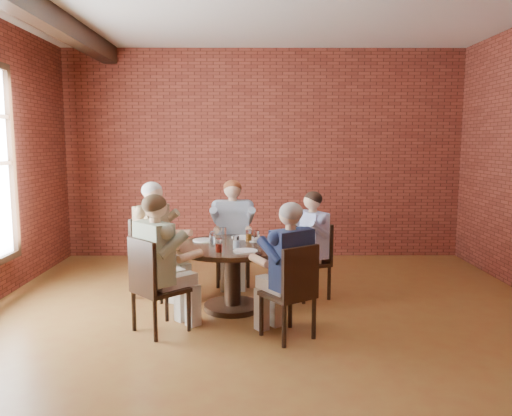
{
  "coord_description": "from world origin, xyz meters",
  "views": [
    {
      "loc": [
        -0.17,
        -4.74,
        1.9
      ],
      "look_at": [
        -0.14,
        1.0,
        1.14
      ],
      "focal_mm": 35.0,
      "sensor_mm": 36.0,
      "label": 1
    }
  ],
  "objects_px": {
    "diner_a": "(309,245)",
    "chair_d": "(152,283)",
    "diner_d": "(160,264)",
    "dining_table": "(232,264)",
    "chair_c": "(150,254)",
    "chair_e": "(293,289)",
    "diner_b": "(233,233)",
    "diner_c": "(156,240)",
    "diner_e": "(288,271)",
    "chair_b": "(233,244)",
    "smartphone": "(259,254)",
    "chair_a": "(315,257)"
  },
  "relations": [
    {
      "from": "chair_e",
      "to": "smartphone",
      "type": "height_order",
      "value": "chair_e"
    },
    {
      "from": "chair_b",
      "to": "chair_e",
      "type": "bearing_deg",
      "value": -74.02
    },
    {
      "from": "chair_c",
      "to": "diner_c",
      "type": "relative_size",
      "value": 0.69
    },
    {
      "from": "diner_b",
      "to": "smartphone",
      "type": "xyz_separation_m",
      "value": [
        0.33,
        -1.51,
        0.06
      ]
    },
    {
      "from": "chair_d",
      "to": "diner_c",
      "type": "bearing_deg",
      "value": -34.89
    },
    {
      "from": "chair_d",
      "to": "diner_e",
      "type": "distance_m",
      "value": 1.34
    },
    {
      "from": "diner_b",
      "to": "chair_c",
      "type": "xyz_separation_m",
      "value": [
        -1.0,
        -0.52,
        -0.17
      ]
    },
    {
      "from": "chair_c",
      "to": "dining_table",
      "type": "bearing_deg",
      "value": -90.0
    },
    {
      "from": "diner_a",
      "to": "chair_d",
      "type": "distance_m",
      "value": 2.04
    },
    {
      "from": "diner_d",
      "to": "chair_b",
      "type": "bearing_deg",
      "value": -63.71
    },
    {
      "from": "diner_d",
      "to": "dining_table",
      "type": "bearing_deg",
      "value": -90.0
    },
    {
      "from": "diner_a",
      "to": "diner_b",
      "type": "distance_m",
      "value": 1.14
    },
    {
      "from": "diner_a",
      "to": "diner_e",
      "type": "xyz_separation_m",
      "value": [
        -0.35,
        -1.26,
        0.01
      ]
    },
    {
      "from": "dining_table",
      "to": "chair_a",
      "type": "bearing_deg",
      "value": 24.82
    },
    {
      "from": "diner_a",
      "to": "diner_d",
      "type": "distance_m",
      "value": 1.95
    },
    {
      "from": "chair_d",
      "to": "chair_e",
      "type": "distance_m",
      "value": 1.39
    },
    {
      "from": "chair_e",
      "to": "smartphone",
      "type": "bearing_deg",
      "value": -87.66
    },
    {
      "from": "chair_a",
      "to": "diner_d",
      "type": "relative_size",
      "value": 0.66
    },
    {
      "from": "chair_b",
      "to": "chair_c",
      "type": "relative_size",
      "value": 0.99
    },
    {
      "from": "dining_table",
      "to": "chair_c",
      "type": "bearing_deg",
      "value": 153.26
    },
    {
      "from": "diner_a",
      "to": "chair_b",
      "type": "bearing_deg",
      "value": -151.21
    },
    {
      "from": "chair_d",
      "to": "smartphone",
      "type": "relative_size",
      "value": 7.31
    },
    {
      "from": "dining_table",
      "to": "diner_c",
      "type": "relative_size",
      "value": 0.92
    },
    {
      "from": "chair_d",
      "to": "chair_b",
      "type": "bearing_deg",
      "value": -64.9
    },
    {
      "from": "chair_a",
      "to": "smartphone",
      "type": "xyz_separation_m",
      "value": [
        -0.7,
        -0.93,
        0.25
      ]
    },
    {
      "from": "chair_c",
      "to": "chair_e",
      "type": "xyz_separation_m",
      "value": [
        1.65,
        -1.42,
        -0.02
      ]
    },
    {
      "from": "diner_d",
      "to": "smartphone",
      "type": "bearing_deg",
      "value": -122.41
    },
    {
      "from": "dining_table",
      "to": "chair_b",
      "type": "relative_size",
      "value": 1.34
    },
    {
      "from": "diner_d",
      "to": "diner_e",
      "type": "xyz_separation_m",
      "value": [
        1.26,
        -0.17,
        -0.03
      ]
    },
    {
      "from": "chair_d",
      "to": "chair_e",
      "type": "height_order",
      "value": "chair_d"
    },
    {
      "from": "diner_b",
      "to": "diner_a",
      "type": "bearing_deg",
      "value": -34.57
    },
    {
      "from": "chair_a",
      "to": "chair_c",
      "type": "bearing_deg",
      "value": -116.49
    },
    {
      "from": "diner_b",
      "to": "diner_d",
      "type": "xyz_separation_m",
      "value": [
        -0.66,
        -1.7,
        -0.0
      ]
    },
    {
      "from": "chair_c",
      "to": "smartphone",
      "type": "height_order",
      "value": "chair_c"
    },
    {
      "from": "chair_d",
      "to": "chair_c",
      "type": "bearing_deg",
      "value": -31.34
    },
    {
      "from": "chair_c",
      "to": "smartphone",
      "type": "relative_size",
      "value": 7.42
    },
    {
      "from": "diner_c",
      "to": "chair_e",
      "type": "relative_size",
      "value": 1.51
    },
    {
      "from": "chair_e",
      "to": "diner_e",
      "type": "height_order",
      "value": "diner_e"
    },
    {
      "from": "diner_d",
      "to": "chair_a",
      "type": "bearing_deg",
      "value": -100.1
    },
    {
      "from": "diner_b",
      "to": "chair_d",
      "type": "height_order",
      "value": "diner_b"
    },
    {
      "from": "dining_table",
      "to": "chair_e",
      "type": "xyz_separation_m",
      "value": [
        0.62,
        -0.9,
        -0.02
      ]
    },
    {
      "from": "dining_table",
      "to": "chair_a",
      "type": "xyz_separation_m",
      "value": [
        1.0,
        0.46,
        -0.03
      ]
    },
    {
      "from": "diner_b",
      "to": "chair_c",
      "type": "bearing_deg",
      "value": -154.39
    },
    {
      "from": "diner_d",
      "to": "chair_e",
      "type": "xyz_separation_m",
      "value": [
        1.31,
        -0.24,
        -0.19
      ]
    },
    {
      "from": "chair_b",
      "to": "diner_c",
      "type": "relative_size",
      "value": 0.69
    },
    {
      "from": "diner_a",
      "to": "chair_d",
      "type": "height_order",
      "value": "diner_a"
    },
    {
      "from": "chair_a",
      "to": "diner_e",
      "type": "bearing_deg",
      "value": -43.09
    },
    {
      "from": "diner_a",
      "to": "diner_b",
      "type": "xyz_separation_m",
      "value": [
        -0.96,
        0.61,
        0.04
      ]
    },
    {
      "from": "diner_c",
      "to": "chair_c",
      "type": "bearing_deg",
      "value": 90.0
    },
    {
      "from": "diner_a",
      "to": "chair_d",
      "type": "bearing_deg",
      "value": -80.4
    }
  ]
}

